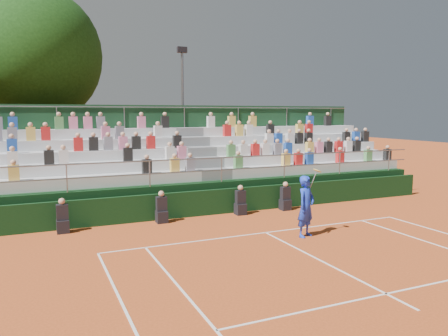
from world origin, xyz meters
name	(u,v)px	position (x,y,z in m)	size (l,w,h in m)	color
ground	(266,233)	(0.00, 0.00, 0.00)	(90.00, 90.00, 0.00)	#C04F20
courtside_wall	(227,201)	(0.00, 3.20, 0.50)	(20.00, 0.15, 1.00)	black
line_officials	(194,207)	(-1.56, 2.75, 0.48)	(9.11, 0.40, 1.19)	black
grandstand	(199,176)	(0.00, 6.44, 1.08)	(20.00, 5.20, 4.40)	black
tennis_player	(306,206)	(0.97, -0.91, 1.00)	(0.96, 0.73, 2.22)	blue
tree_east	(31,56)	(-6.91, 13.16, 7.02)	(7.36, 7.36, 10.72)	#3D2416
floodlight_mast	(183,102)	(1.49, 13.18, 4.66)	(0.60, 0.25, 7.98)	gray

